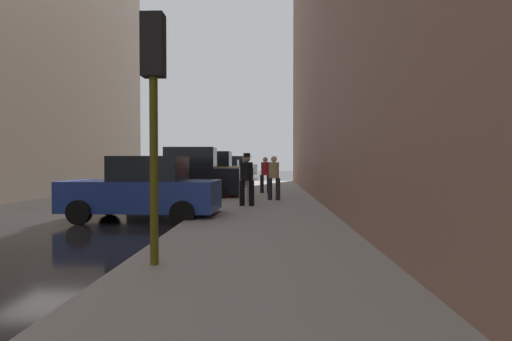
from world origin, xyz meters
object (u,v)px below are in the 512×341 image
pedestrian_with_fedora (247,177)px  pedestrian_in_red_jacket (265,173)px  parked_black_suv (188,176)px  parked_red_hatchback (224,172)px  parked_white_van (237,167)px  parked_dark_green_sedan (232,170)px  parked_bronze_suv (211,172)px  parked_blue_sedan (144,190)px  pedestrian_in_tan_coat (274,175)px  traffic_light (154,84)px  pedestrian_in_jeans (246,176)px  fire_hydrant (228,189)px

pedestrian_with_fedora → pedestrian_in_red_jacket: bearing=84.2°
parked_black_suv → pedestrian_with_fedora: (2.75, -3.58, 0.10)m
parked_red_hatchback → pedestrian_in_red_jacket: (3.32, -11.73, 0.26)m
parked_white_van → pedestrian_in_red_jacket: parked_white_van is taller
parked_dark_green_sedan → parked_bronze_suv: bearing=-90.0°
parked_blue_sedan → pedestrian_in_tan_coat: (3.69, 4.46, 0.26)m
parked_black_suv → pedestrian_in_red_jacket: 3.87m
parked_red_hatchback → traffic_light: size_ratio=1.18×
parked_black_suv → pedestrian_with_fedora: parked_black_suv is taller
parked_blue_sedan → parked_white_van: bearing=90.0°
parked_white_van → pedestrian_in_red_jacket: size_ratio=2.72×
parked_blue_sedan → pedestrian_in_tan_coat: bearing=50.4°
parked_red_hatchback → pedestrian_in_red_jacket: 12.19m
parked_white_van → traffic_light: traffic_light is taller
parked_dark_green_sedan → pedestrian_in_jeans: bearing=-83.3°
parked_red_hatchback → parked_dark_green_sedan: (0.00, 6.44, 0.00)m
traffic_light → pedestrian_in_red_jacket: (1.47, 13.30, -1.65)m
parked_red_hatchback → pedestrian_in_red_jacket: bearing=-74.2°
parked_blue_sedan → parked_white_van: 32.38m
parked_bronze_suv → fire_hydrant: parked_bronze_suv is taller
parked_dark_green_sedan → parked_white_van: (-0.00, 6.27, 0.18)m
traffic_light → pedestrian_with_fedora: (0.90, 7.73, -1.62)m
parked_bronze_suv → parked_red_hatchback: size_ratio=1.09×
pedestrian_in_tan_coat → pedestrian_with_fedora: bearing=-114.1°
parked_black_suv → parked_white_van: 26.43m
traffic_light → parked_white_van: bearing=92.8°
traffic_light → pedestrian_in_jeans: size_ratio=2.11×
parked_blue_sedan → parked_bronze_suv: 12.69m
pedestrian_in_red_jacket → pedestrian_in_jeans: bearing=-99.2°
pedestrian_in_red_jacket → pedestrian_in_tan_coat: same height
pedestrian_in_jeans → pedestrian_with_fedora: 1.31m
parked_black_suv → pedestrian_in_tan_coat: bearing=-22.0°
parked_red_hatchback → parked_black_suv: bearing=-90.0°
parked_black_suv → fire_hydrant: 1.97m
pedestrian_in_red_jacket → pedestrian_in_tan_coat: 3.50m
parked_red_hatchback → fire_hydrant: bearing=-82.8°
parked_dark_green_sedan → pedestrian_in_jeans: 22.59m
parked_black_suv → parked_red_hatchback: (0.00, 13.72, -0.18)m
parked_red_hatchback → pedestrian_in_jeans: (2.63, -15.99, 0.26)m
parked_red_hatchback → pedestrian_with_fedora: size_ratio=2.39×
pedestrian_in_jeans → fire_hydrant: bearing=116.3°
parked_bronze_suv → pedestrian_in_red_jacket: (3.32, -4.75, 0.07)m
pedestrian_in_red_jacket → parked_dark_green_sedan: bearing=100.4°
parked_white_van → fire_hydrant: bearing=-86.2°
pedestrian_with_fedora → fire_hydrant: bearing=107.7°
parked_black_suv → parked_blue_sedan: bearing=-90.0°
parked_bronze_suv → parked_white_van: (-0.00, 19.69, 0.00)m
parked_blue_sedan → pedestrian_in_red_jacket: size_ratio=2.49×
parked_dark_green_sedan → parked_red_hatchback: bearing=-90.0°
parked_black_suv → parked_red_hatchback: parked_black_suv is taller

